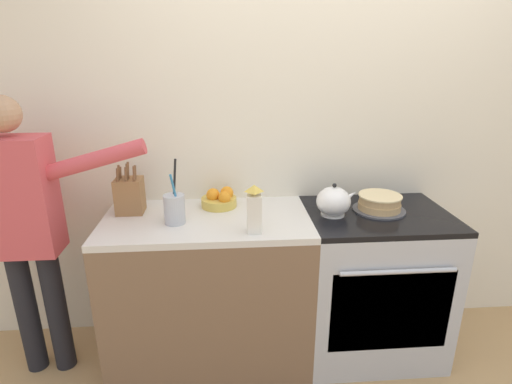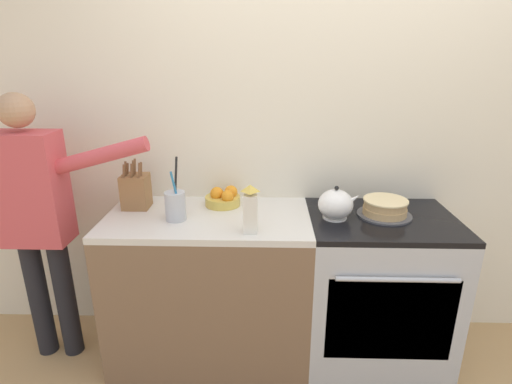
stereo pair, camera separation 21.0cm
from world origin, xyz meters
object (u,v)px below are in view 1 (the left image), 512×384
Objects in this scene: utensil_crock at (175,208)px; fruit_bowl at (220,199)px; knife_block at (130,195)px; person_baker at (25,220)px; layer_cake at (379,203)px; stove_range at (371,282)px; tea_kettle at (334,201)px; milk_carton at (254,210)px.

utensil_crock reaches higher than fruit_bowl.
knife_block is at bearing 147.08° from utensil_crock.
knife_block is 0.53m from person_baker.
stove_range is at bearing -111.76° from layer_cake.
person_baker is (-1.88, -0.04, 0.48)m from stove_range.
knife_block reaches higher than tea_kettle.
person_baker is (-1.62, -0.02, -0.05)m from tea_kettle.
milk_carton is at bearing 6.12° from person_baker.
stove_range is 0.93m from milk_carton.
milk_carton is (-0.71, -0.20, 0.56)m from stove_range.
person_baker reaches higher than stove_range.
stove_range is 3.16× the size of knife_block.
knife_block is 0.50m from fruit_bowl.
knife_block is 1.39× the size of fruit_bowl.
tea_kettle is 0.85m from utensil_crock.
tea_kettle is (-0.27, -0.04, 0.03)m from layer_cake.
tea_kettle is at bearing 22.96° from milk_carton.
utensil_crock is at bearing -177.14° from stove_range.
milk_carton is 1.18m from person_baker.
tea_kettle is 1.62m from person_baker.
tea_kettle is 1.12m from knife_block.
stove_range is at bearing 2.86° from utensil_crock.
layer_cake is at bearing -3.53° from knife_block.
utensil_crock is 0.43m from milk_carton.
utensil_crock is at bearing 160.16° from milk_carton.
fruit_bowl reaches higher than stove_range.
person_baker is (-1.89, -0.06, -0.01)m from layer_cake.
person_baker is (-1.17, 0.17, -0.09)m from milk_carton.
tea_kettle is 0.67× the size of utensil_crock.
milk_carton is at bearing -162.34° from layer_cake.
tea_kettle is at bearing 15.08° from person_baker.
stove_range is 1.24m from utensil_crock.
person_baker is (-1.00, -0.20, -0.01)m from fruit_bowl.
utensil_crock is 1.67× the size of fruit_bowl.
tea_kettle reaches higher than fruit_bowl.
person_baker reaches higher than tea_kettle.
utensil_crock is 0.77m from person_baker.
tea_kettle reaches higher than stove_range.
layer_cake is 0.19× the size of person_baker.
fruit_bowl reaches higher than layer_cake.
milk_carton is at bearing -164.22° from stove_range.
tea_kettle is 1.12× the size of fruit_bowl.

